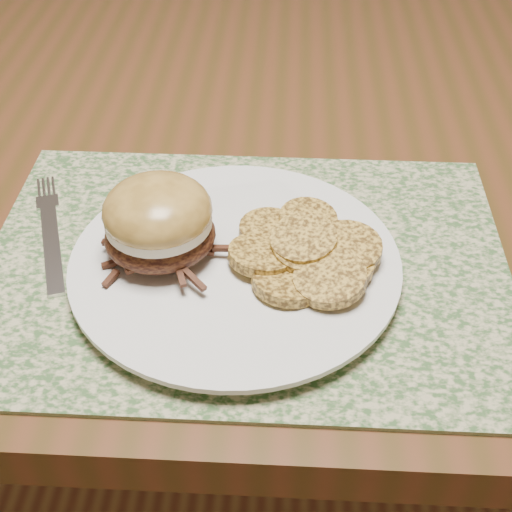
{
  "coord_description": "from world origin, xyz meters",
  "views": [
    {
      "loc": [
        0.03,
        -0.71,
        1.16
      ],
      "look_at": [
        0.0,
        -0.29,
        0.79
      ],
      "focal_mm": 50.0,
      "sensor_mm": 36.0,
      "label": 1
    }
  ],
  "objects": [
    {
      "name": "placemat",
      "position": [
        -0.01,
        -0.26,
        0.75
      ],
      "size": [
        0.45,
        0.33,
        0.0
      ],
      "primitive_type": "cube",
      "color": "#38592E",
      "rests_on": "dining_table"
    },
    {
      "name": "pork_sandwich",
      "position": [
        -0.08,
        -0.26,
        0.8
      ],
      "size": [
        0.11,
        0.11,
        0.07
      ],
      "rotation": [
        0.0,
        0.0,
        0.3
      ],
      "color": "black",
      "rests_on": "dinner_plate"
    },
    {
      "name": "ground",
      "position": [
        0.0,
        0.0,
        0.0
      ],
      "size": [
        3.5,
        3.5,
        0.0
      ],
      "primitive_type": "plane",
      "color": "brown",
      "rests_on": "ground"
    },
    {
      "name": "fork",
      "position": [
        -0.19,
        -0.22,
        0.76
      ],
      "size": [
        0.07,
        0.17,
        0.0
      ],
      "rotation": [
        0.0,
        0.0,
        0.33
      ],
      "color": "silver",
      "rests_on": "placemat"
    },
    {
      "name": "roasted_potatoes",
      "position": [
        0.05,
        -0.27,
        0.78
      ],
      "size": [
        0.15,
        0.15,
        0.03
      ],
      "color": "gold",
      "rests_on": "dinner_plate"
    },
    {
      "name": "dining_table",
      "position": [
        0.0,
        0.0,
        0.67
      ],
      "size": [
        1.5,
        0.9,
        0.75
      ],
      "color": "#552E18",
      "rests_on": "ground"
    },
    {
      "name": "dinner_plate",
      "position": [
        -0.01,
        -0.27,
        0.76
      ],
      "size": [
        0.26,
        0.26,
        0.02
      ],
      "primitive_type": "cylinder",
      "color": "silver",
      "rests_on": "placemat"
    }
  ]
}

